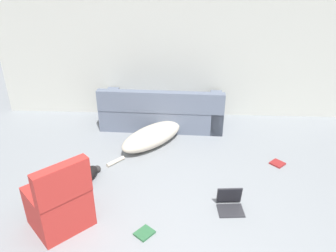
{
  "coord_description": "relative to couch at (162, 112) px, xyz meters",
  "views": [
    {
      "loc": [
        0.08,
        -2.11,
        2.59
      ],
      "look_at": [
        -0.11,
        1.75,
        0.64
      ],
      "focal_mm": 35.0,
      "sensor_mm": 36.0,
      "label": 1
    }
  ],
  "objects": [
    {
      "name": "dog",
      "position": [
        -0.08,
        -0.66,
        -0.1
      ],
      "size": [
        1.19,
        1.35,
        0.3
      ],
      "rotation": [
        0.0,
        0.0,
        0.86
      ],
      "color": "beige",
      "rests_on": "ground_plane"
    },
    {
      "name": "cat",
      "position": [
        -0.87,
        -1.66,
        -0.16
      ],
      "size": [
        0.29,
        0.5,
        0.18
      ],
      "rotation": [
        0.0,
        0.0,
        1.2
      ],
      "color": "black",
      "rests_on": "ground_plane"
    },
    {
      "name": "couch",
      "position": [
        0.0,
        0.0,
        0.0
      ],
      "size": [
        2.09,
        0.86,
        0.73
      ],
      "rotation": [
        0.0,
        0.0,
        3.1
      ],
      "color": "slate",
      "rests_on": "ground_plane"
    },
    {
      "name": "wall_back",
      "position": [
        0.27,
        0.51,
        1.0
      ],
      "size": [
        6.46,
        0.06,
        2.5
      ],
      "color": "beige",
      "rests_on": "ground_plane"
    },
    {
      "name": "book_green",
      "position": [
        -0.03,
        -2.6,
        -0.24
      ],
      "size": [
        0.24,
        0.25,
        0.02
      ],
      "rotation": [
        0.0,
        0.0,
        0.88
      ],
      "color": "#2D663D",
      "rests_on": "ground_plane"
    },
    {
      "name": "book_red",
      "position": [
        1.72,
        -1.17,
        -0.24
      ],
      "size": [
        0.24,
        0.24,
        0.02
      ],
      "rotation": [
        0.0,
        0.0,
        -0.8
      ],
      "color": "maroon",
      "rests_on": "ground_plane"
    },
    {
      "name": "side_chair",
      "position": [
        -0.93,
        -2.5,
        0.06
      ],
      "size": [
        0.79,
        0.79,
        0.86
      ],
      "rotation": [
        0.0,
        0.0,
        3.92
      ],
      "color": "#B72D28",
      "rests_on": "ground_plane"
    },
    {
      "name": "laptop_open",
      "position": [
        0.93,
        -2.12,
        -0.17
      ],
      "size": [
        0.32,
        0.29,
        0.24
      ],
      "rotation": [
        0.0,
        0.0,
        0.08
      ],
      "color": "#2D2D33",
      "rests_on": "ground_plane"
    }
  ]
}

